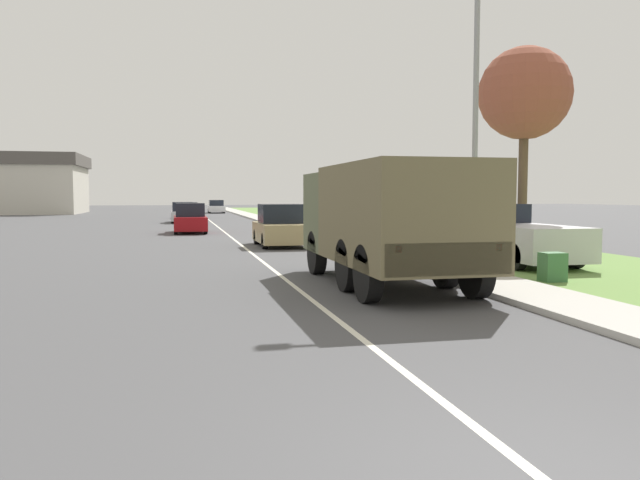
% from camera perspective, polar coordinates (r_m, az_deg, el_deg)
% --- Properties ---
extents(ground_plane, '(180.00, 180.00, 0.00)m').
position_cam_1_polar(ground_plane, '(43.75, -9.49, 1.32)').
color(ground_plane, '#4C4C4F').
extents(lane_centre_stripe, '(0.12, 120.00, 0.00)m').
position_cam_1_polar(lane_centre_stripe, '(43.75, -9.49, 1.32)').
color(lane_centre_stripe, silver).
rests_on(lane_centre_stripe, ground).
extents(sidewalk_right, '(1.80, 120.00, 0.12)m').
position_cam_1_polar(sidewalk_right, '(44.24, -3.66, 1.48)').
color(sidewalk_right, beige).
rests_on(sidewalk_right, ground).
extents(grass_strip_right, '(7.00, 120.00, 0.02)m').
position_cam_1_polar(grass_strip_right, '(45.16, 1.86, 1.47)').
color(grass_strip_right, '#6B9347').
rests_on(grass_strip_right, ground).
extents(military_truck, '(2.59, 6.86, 2.78)m').
position_cam_1_polar(military_truck, '(14.48, 6.23, 2.16)').
color(military_truck, '#545B3D').
rests_on(military_truck, ground).
extents(car_nearest_ahead, '(1.93, 3.97, 1.73)m').
position_cam_1_polar(car_nearest_ahead, '(25.72, -3.57, 1.15)').
color(car_nearest_ahead, tan).
rests_on(car_nearest_ahead, ground).
extents(car_second_ahead, '(1.76, 4.00, 1.66)m').
position_cam_1_polar(car_second_ahead, '(35.42, -11.79, 1.84)').
color(car_second_ahead, maroon).
rests_on(car_second_ahead, ground).
extents(car_third_ahead, '(1.71, 4.70, 1.57)m').
position_cam_1_polar(car_third_ahead, '(48.94, -12.44, 2.40)').
color(car_third_ahead, '#B7BABF').
rests_on(car_third_ahead, ground).
extents(car_fourth_ahead, '(1.80, 4.64, 1.45)m').
position_cam_1_polar(car_fourth_ahead, '(58.33, -11.94, 2.62)').
color(car_fourth_ahead, black).
rests_on(car_fourth_ahead, ground).
extents(car_farthest_ahead, '(1.83, 4.73, 1.52)m').
position_cam_1_polar(car_farthest_ahead, '(74.34, -9.47, 2.98)').
color(car_farthest_ahead, silver).
rests_on(car_farthest_ahead, ground).
extents(pickup_truck, '(2.05, 5.70, 1.80)m').
position_cam_1_polar(pickup_truck, '(20.38, 16.71, 0.47)').
color(pickup_truck, silver).
rests_on(pickup_truck, grass_strip_right).
extents(lamp_post, '(1.69, 0.24, 8.29)m').
position_cam_1_polar(lamp_post, '(16.49, 13.50, 14.00)').
color(lamp_post, gray).
rests_on(lamp_post, sidewalk_right).
extents(tree_mid_right, '(3.07, 3.07, 7.01)m').
position_cam_1_polar(tree_mid_right, '(22.42, 18.22, 12.52)').
color(tree_mid_right, brown).
rests_on(tree_mid_right, grass_strip_right).
extents(utility_box, '(0.55, 0.45, 0.70)m').
position_cam_1_polar(utility_box, '(16.05, 20.48, -2.32)').
color(utility_box, '#3D7042').
rests_on(utility_box, grass_strip_right).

